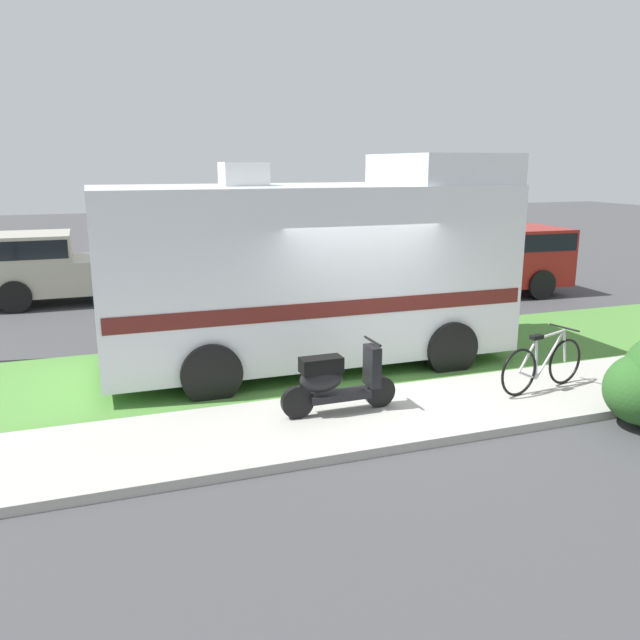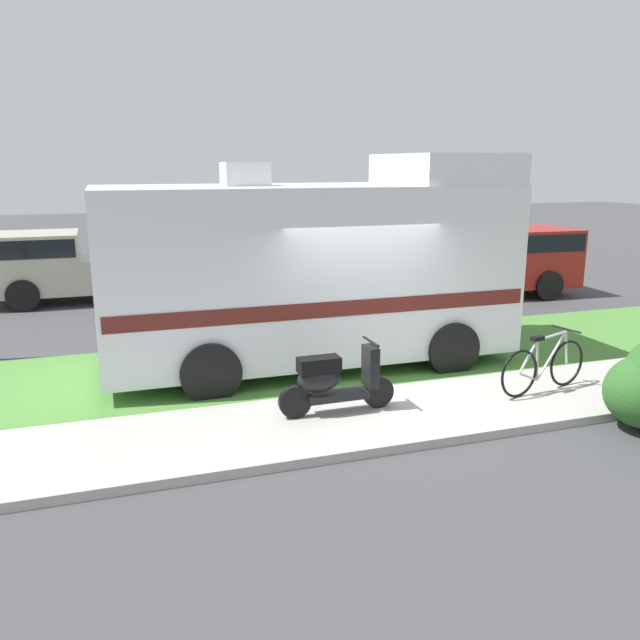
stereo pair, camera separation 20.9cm
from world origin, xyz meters
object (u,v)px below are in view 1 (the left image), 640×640
at_px(pickup_truck_near, 483,259).
at_px(pickup_truck_far, 62,265).
at_px(bicycle, 543,364).
at_px(scooter, 335,380).
at_px(motorhome_rv, 312,268).

xyz_separation_m(pickup_truck_near, pickup_truck_far, (-10.39, 2.77, -0.00)).
relative_size(bicycle, pickup_truck_far, 0.34).
relative_size(scooter, bicycle, 0.97).
bearing_deg(motorhome_rv, bicycle, -44.69).
distance_m(scooter, pickup_truck_far, 10.24).
xyz_separation_m(scooter, pickup_truck_far, (-3.59, 9.58, 0.36)).
bearing_deg(bicycle, scooter, 176.73).
xyz_separation_m(bicycle, pickup_truck_far, (-6.81, 9.77, 0.43)).
height_order(motorhome_rv, scooter, motorhome_rv).
height_order(scooter, pickup_truck_near, pickup_truck_near).
distance_m(motorhome_rv, bicycle, 3.96).
distance_m(motorhome_rv, pickup_truck_near, 7.67).
bearing_deg(motorhome_rv, pickup_truck_far, 120.09).
xyz_separation_m(motorhome_rv, pickup_truck_near, (6.27, 4.34, -0.76)).
bearing_deg(bicycle, pickup_truck_near, 62.90).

